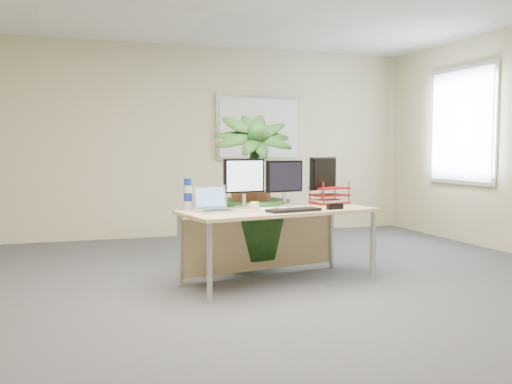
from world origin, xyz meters
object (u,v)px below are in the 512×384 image
object	(u,v)px
desk	(273,224)
monitor_left	(244,180)
floor_plant	(251,198)
laptop	(214,205)
monitor_right	(285,180)

from	to	relation	value
desk	monitor_left	xyz separation A→B (m)	(-0.24, 0.15, 0.41)
monitor_left	floor_plant	bearing A→B (deg)	62.00
desk	laptop	bearing A→B (deg)	-173.04
monitor_left	laptop	size ratio (longest dim) A/B	1.28
desk	floor_plant	world-z (taller)	floor_plant
monitor_left	laptop	distance (m)	0.47
laptop	monitor_right	bearing A→B (deg)	18.88
monitor_left	laptop	world-z (taller)	monitor_left
floor_plant	monitor_left	xyz separation A→B (m)	(-0.18, -0.33, 0.20)
monitor_right	laptop	size ratio (longest dim) A/B	1.22
laptop	desk	bearing A→B (deg)	6.96
floor_plant	laptop	xyz separation A→B (m)	(-0.53, -0.55, -0.00)
monitor_left	monitor_right	size ratio (longest dim) A/B	1.05
desk	floor_plant	distance (m)	0.53
floor_plant	monitor_right	bearing A→B (deg)	-48.70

